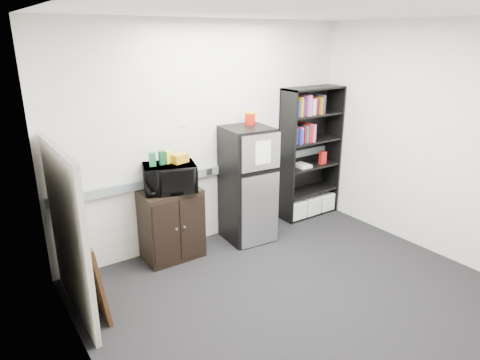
{
  "coord_description": "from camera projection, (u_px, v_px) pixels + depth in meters",
  "views": [
    {
      "loc": [
        -2.6,
        -2.7,
        2.52
      ],
      "look_at": [
        -0.13,
        0.9,
        1.03
      ],
      "focal_mm": 32.0,
      "sensor_mm": 36.0,
      "label": 1
    }
  ],
  "objects": [
    {
      "name": "framed_poster",
      "position": [
        92.0,
        275.0,
        3.97
      ],
      "size": [
        0.13,
        0.62,
        0.79
      ],
      "rotation": [
        0.0,
        -0.12,
        0.0
      ],
      "color": "black",
      "rests_on": "floor"
    },
    {
      "name": "snack_box_b",
      "position": [
        162.0,
        158.0,
        4.7
      ],
      "size": [
        0.07,
        0.05,
        0.15
      ],
      "primitive_type": "cube",
      "rotation": [
        0.0,
        0.0,
        -0.04
      ],
      "color": "#0D3D21",
      "rests_on": "microwave"
    },
    {
      "name": "cubicle_partition",
      "position": [
        68.0,
        233.0,
        3.87
      ],
      "size": [
        0.06,
        1.3,
        1.62
      ],
      "color": "#A9A596",
      "rests_on": "floor"
    },
    {
      "name": "snack_box_a",
      "position": [
        152.0,
        160.0,
        4.64
      ],
      "size": [
        0.08,
        0.07,
        0.15
      ],
      "primitive_type": "cube",
      "rotation": [
        0.0,
        0.0,
        -0.28
      ],
      "color": "#1A5C33",
      "rests_on": "microwave"
    },
    {
      "name": "electrical_raceway",
      "position": [
        212.0,
        171.0,
        5.36
      ],
      "size": [
        3.92,
        0.05,
        0.1
      ],
      "primitive_type": "cube",
      "color": "gray",
      "rests_on": "wall_back"
    },
    {
      "name": "snack_box_c",
      "position": [
        169.0,
        157.0,
        4.74
      ],
      "size": [
        0.08,
        0.06,
        0.14
      ],
      "primitive_type": "cube",
      "rotation": [
        0.0,
        0.0,
        0.15
      ],
      "color": "yellow",
      "rests_on": "microwave"
    },
    {
      "name": "cabinet",
      "position": [
        172.0,
        224.0,
        4.98
      ],
      "size": [
        0.67,
        0.45,
        0.84
      ],
      "color": "black",
      "rests_on": "floor"
    },
    {
      "name": "coffee_can",
      "position": [
        250.0,
        117.0,
        5.27
      ],
      "size": [
        0.13,
        0.13,
        0.18
      ],
      "color": "#B21508",
      "rests_on": "refrigerator"
    },
    {
      "name": "refrigerator",
      "position": [
        247.0,
        185.0,
        5.36
      ],
      "size": [
        0.59,
        0.62,
        1.46
      ],
      "rotation": [
        0.0,
        0.0,
        -0.09
      ],
      "color": "black",
      "rests_on": "floor"
    },
    {
      "name": "floor",
      "position": [
        301.0,
        298.0,
        4.31
      ],
      "size": [
        4.0,
        4.0,
        0.0
      ],
      "primitive_type": "plane",
      "color": "black",
      "rests_on": "ground"
    },
    {
      "name": "bookshelf",
      "position": [
        310.0,
        154.0,
        6.05
      ],
      "size": [
        0.9,
        0.34,
        1.85
      ],
      "color": "black",
      "rests_on": "floor"
    },
    {
      "name": "wall_right",
      "position": [
        436.0,
        141.0,
        4.94
      ],
      "size": [
        0.02,
        3.5,
        2.7
      ],
      "primitive_type": "cube",
      "color": "silver",
      "rests_on": "floor"
    },
    {
      "name": "wall_back",
      "position": [
        210.0,
        135.0,
        5.24
      ],
      "size": [
        4.0,
        0.02,
        2.7
      ],
      "primitive_type": "cube",
      "color": "silver",
      "rests_on": "floor"
    },
    {
      "name": "snack_bag",
      "position": [
        180.0,
        158.0,
        4.77
      ],
      "size": [
        0.2,
        0.14,
        0.1
      ],
      "primitive_type": "cube",
      "rotation": [
        0.0,
        0.0,
        0.23
      ],
      "color": "#BC8012",
      "rests_on": "microwave"
    },
    {
      "name": "microwave",
      "position": [
        170.0,
        178.0,
        4.78
      ],
      "size": [
        0.66,
        0.54,
        0.32
      ],
      "primitive_type": "imported",
      "rotation": [
        0.0,
        0.0,
        -0.31
      ],
      "color": "black",
      "rests_on": "cabinet"
    },
    {
      "name": "wall_left",
      "position": [
        83.0,
        222.0,
        2.8
      ],
      "size": [
        0.02,
        3.5,
        2.7
      ],
      "primitive_type": "cube",
      "color": "silver",
      "rests_on": "floor"
    },
    {
      "name": "wall_note",
      "position": [
        184.0,
        122.0,
        4.98
      ],
      "size": [
        0.14,
        0.0,
        0.1
      ],
      "primitive_type": "cube",
      "color": "white",
      "rests_on": "wall_back"
    },
    {
      "name": "ceiling",
      "position": [
        317.0,
        11.0,
        3.44
      ],
      "size": [
        4.0,
        3.5,
        0.02
      ],
      "primitive_type": "cube",
      "color": "white",
      "rests_on": "wall_back"
    }
  ]
}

